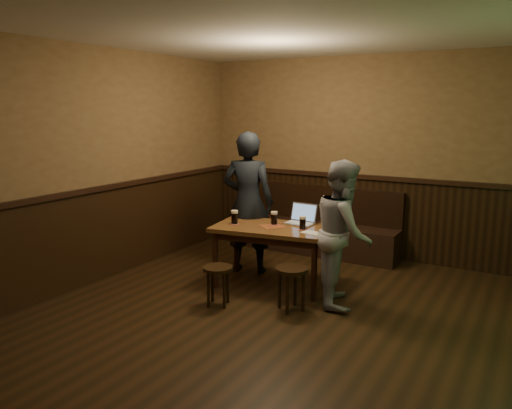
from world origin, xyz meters
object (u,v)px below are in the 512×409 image
object	(u,v)px
stool_left	(218,274)
stool_right	(292,276)
pub_table	(272,234)
laptop	(301,219)
person_suit	(248,203)
person_grey	(343,233)
bench	(323,232)
pint_left	(235,217)
pint_right	(303,223)
pint_mid	(274,218)

from	to	relation	value
stool_left	stool_right	size ratio (longest dim) A/B	0.93
pub_table	stool_right	distance (m)	0.81
stool_right	laptop	world-z (taller)	laptop
person_suit	person_grey	bearing A→B (deg)	147.57
bench	person_suit	distance (m)	1.47
person_grey	bench	bearing A→B (deg)	6.03
stool_right	pint_left	distance (m)	1.15
bench	laptop	xyz separation A→B (m)	(0.23, -1.26, 0.47)
bench	stool_left	size ratio (longest dim) A/B	5.15
stool_left	stool_right	xyz separation A→B (m)	(0.73, 0.28, 0.03)
stool_left	pint_right	xyz separation A→B (m)	(0.57, 0.87, 0.46)
stool_right	person_grey	world-z (taller)	person_grey
stool_left	pint_mid	bearing A→B (deg)	78.97
bench	stool_left	distance (m)	2.40
pint_mid	person_grey	size ratio (longest dim) A/B	0.10
pint_mid	person_grey	distance (m)	0.95
bench	pint_left	world-z (taller)	bench
pint_left	pint_mid	distance (m)	0.47
pint_mid	pint_right	world-z (taller)	pint_mid
pint_mid	pint_right	distance (m)	0.40
pint_left	pint_mid	xyz separation A→B (m)	(0.42, 0.21, -0.00)
pint_right	pint_mid	bearing A→B (deg)	173.07
bench	pint_right	distance (m)	1.64
pint_right	person_suit	xyz separation A→B (m)	(-0.89, 0.28, 0.10)
person_grey	pint_mid	bearing A→B (deg)	56.08
pub_table	stool_right	bearing A→B (deg)	-55.08
stool_right	stool_left	bearing A→B (deg)	-159.30
laptop	person_suit	distance (m)	0.77
stool_left	pint_right	size ratio (longest dim) A/B	2.77
pint_mid	person_grey	world-z (taller)	person_grey
person_suit	person_grey	world-z (taller)	person_suit
laptop	person_suit	bearing A→B (deg)	-178.08
pint_left	person_grey	xyz separation A→B (m)	(1.35, 0.03, -0.03)
pint_left	pint_right	world-z (taller)	pint_left
bench	laptop	world-z (taller)	laptop
stool_left	pub_table	bearing A→B (deg)	76.38
pint_left	bench	bearing A→B (deg)	75.30
pub_table	stool_left	xyz separation A→B (m)	(-0.20, -0.83, -0.28)
stool_right	person_grey	xyz separation A→B (m)	(0.38, 0.46, 0.41)
stool_left	laptop	bearing A→B (deg)	69.00
bench	person_grey	distance (m)	1.95
stool_left	laptop	xyz separation A→B (m)	(0.44, 1.13, 0.44)
stool_right	pint_left	bearing A→B (deg)	156.13
pub_table	laptop	xyz separation A→B (m)	(0.23, 0.30, 0.16)
pint_left	pint_right	distance (m)	0.83
laptop	person_grey	distance (m)	0.79
pint_right	person_suit	world-z (taller)	person_suit
person_grey	pint_right	bearing A→B (deg)	53.06
pint_right	pint_left	bearing A→B (deg)	-168.52
stool_right	pint_left	size ratio (longest dim) A/B	2.74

